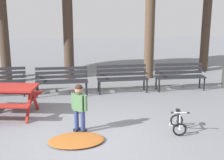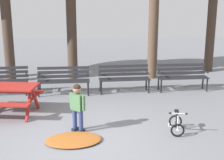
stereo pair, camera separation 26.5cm
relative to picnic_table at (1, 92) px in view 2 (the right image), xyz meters
The scene contains 9 objects.
ground 2.71m from the picnic_table, 41.53° to the right, with size 36.00×36.00×0.00m, color slate.
picnic_table is the anchor object (origin of this frame).
park_bench_far_left 1.85m from the picnic_table, 103.49° to the left, with size 1.62×0.55×0.85m.
park_bench_left 2.21m from the picnic_table, 48.17° to the left, with size 1.60×0.46×0.85m.
park_bench_right 3.79m from the picnic_table, 27.26° to the left, with size 1.61×0.50×0.85m.
park_bench_far_right 5.56m from the picnic_table, 18.49° to the left, with size 1.60×0.46×0.85m.
child_standing 2.32m from the picnic_table, 33.33° to the right, with size 0.35×0.29×1.10m.
kids_bicycle 4.41m from the picnic_table, 20.23° to the right, with size 0.45×0.61×0.54m.
leaf_pile 2.64m from the picnic_table, 44.11° to the right, with size 1.17×0.82×0.07m, color #9E5623.
Camera 2 is at (0.11, -6.16, 2.88)m, focal length 50.68 mm.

